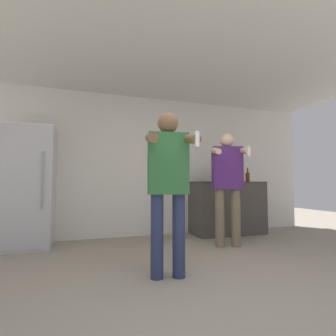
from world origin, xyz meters
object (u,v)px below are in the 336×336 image
(refrigerator, at_px, (30,187))
(bottle_brown_liquor, at_px, (220,174))
(bottle_amber_bourbon, at_px, (230,177))
(person_woman_foreground, at_px, (168,179))
(person_man_side, at_px, (228,180))
(bottle_tall_gin, at_px, (248,177))
(bottle_short_whiskey, at_px, (216,176))

(refrigerator, distance_m, bottle_brown_liquor, 3.18)
(bottle_amber_bourbon, xyz_separation_m, person_woman_foreground, (-1.81, -1.77, -0.08))
(bottle_amber_bourbon, distance_m, bottle_brown_liquor, 0.22)
(bottle_amber_bourbon, relative_size, person_man_side, 0.15)
(refrigerator, height_order, bottle_amber_bourbon, refrigerator)
(bottle_tall_gin, relative_size, bottle_short_whiskey, 0.97)
(person_man_side, bearing_deg, bottle_tall_gin, 40.99)
(bottle_tall_gin, bearing_deg, refrigerator, 179.13)
(bottle_tall_gin, relative_size, person_man_side, 0.16)
(bottle_brown_liquor, bearing_deg, person_man_side, -112.31)
(bottle_tall_gin, xyz_separation_m, person_man_side, (-0.93, -0.81, -0.08))
(bottle_short_whiskey, bearing_deg, person_man_side, -106.44)
(refrigerator, bearing_deg, person_woman_foreground, -49.23)
(bottle_tall_gin, distance_m, bottle_brown_liquor, 0.60)
(bottle_tall_gin, height_order, person_man_side, person_man_side)
(bottle_tall_gin, xyz_separation_m, bottle_short_whiskey, (-0.69, -0.00, 0.00))
(bottle_amber_bourbon, xyz_separation_m, bottle_short_whiskey, (-0.30, 0.00, 0.01))
(person_woman_foreground, distance_m, person_man_side, 1.59)
(bottle_short_whiskey, xyz_separation_m, person_woman_foreground, (-1.51, -1.77, -0.09))
(person_woman_foreground, relative_size, person_man_side, 0.98)
(bottle_short_whiskey, distance_m, bottle_brown_liquor, 0.10)
(person_man_side, bearing_deg, bottle_short_whiskey, 73.56)
(refrigerator, relative_size, bottle_tall_gin, 6.66)
(refrigerator, relative_size, bottle_short_whiskey, 6.45)
(bottle_tall_gin, height_order, bottle_brown_liquor, bottle_brown_liquor)
(bottle_brown_liquor, height_order, person_man_side, person_man_side)
(refrigerator, xyz_separation_m, bottle_amber_bourbon, (3.38, -0.06, 0.17))
(bottle_short_whiskey, relative_size, bottle_brown_liquor, 0.79)
(bottle_amber_bourbon, height_order, bottle_short_whiskey, bottle_short_whiskey)
(person_woman_foreground, height_order, person_man_side, person_man_side)
(bottle_short_whiskey, xyz_separation_m, bottle_brown_liquor, (0.09, 0.00, 0.03))
(bottle_amber_bourbon, height_order, person_woman_foreground, person_woman_foreground)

